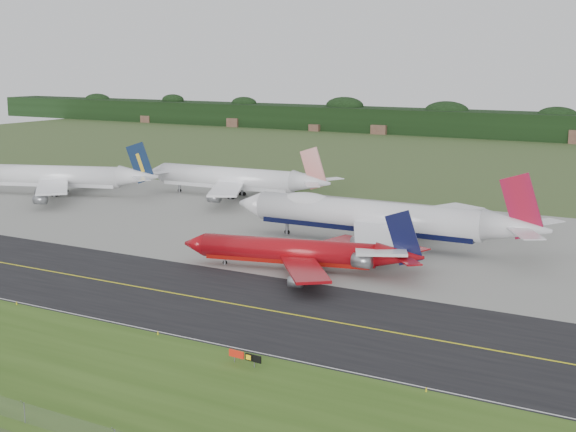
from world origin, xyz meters
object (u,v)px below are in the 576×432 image
(jet_star_tail, at_px, (236,179))
(taxiway_sign, at_px, (245,356))
(jet_red_737, at_px, (301,252))
(jet_navy_gold, at_px, (58,177))
(jet_ba_747, at_px, (377,217))

(jet_star_tail, relative_size, taxiway_sign, 11.70)
(jet_red_737, height_order, jet_navy_gold, jet_navy_gold)
(jet_star_tail, bearing_deg, jet_red_737, -48.17)
(jet_star_tail, bearing_deg, jet_ba_747, -31.00)
(jet_ba_747, xyz_separation_m, jet_star_tail, (-55.01, 33.05, -0.72))
(jet_red_737, xyz_separation_m, jet_star_tail, (-51.39, 57.42, 1.65))
(jet_star_tail, bearing_deg, taxiway_sign, -56.13)
(jet_ba_747, distance_m, jet_red_737, 24.74)
(jet_ba_747, distance_m, taxiway_sign, 67.56)
(jet_red_737, xyz_separation_m, taxiway_sign, (15.36, -42.01, -2.12))
(jet_red_737, bearing_deg, jet_navy_gold, 158.80)
(jet_red_737, relative_size, jet_navy_gold, 0.77)
(jet_navy_gold, xyz_separation_m, taxiway_sign, (110.79, -79.02, -3.76))
(jet_ba_747, relative_size, jet_red_737, 1.52)
(jet_ba_747, height_order, jet_star_tail, jet_ba_747)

